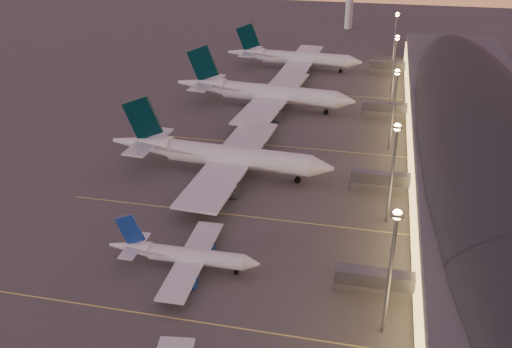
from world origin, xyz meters
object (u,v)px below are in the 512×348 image
object	(u,v)px
airliner_narrow_north	(183,255)
airliner_wide_far	(294,58)
airliner_wide_near	(219,155)
airliner_wide_mid	(264,93)

from	to	relation	value
airliner_narrow_north	airliner_wide_far	distance (m)	156.74
airliner_narrow_north	airliner_wide_near	distance (m)	46.62
airliner_narrow_north	airliner_wide_mid	size ratio (longest dim) A/B	0.48
airliner_wide_mid	airliner_wide_far	bearing A→B (deg)	92.29
airliner_wide_mid	airliner_wide_far	size ratio (longest dim) A/B	1.11
airliner_wide_near	airliner_wide_far	size ratio (longest dim) A/B	1.07
airliner_narrow_north	airliner_wide_near	size ratio (longest dim) A/B	0.50
airliner_wide_near	airliner_wide_far	xyz separation A→B (m)	(3.79, 110.44, -0.36)
airliner_wide_near	airliner_wide_mid	bearing A→B (deg)	92.40
airliner_narrow_north	airliner_wide_far	world-z (taller)	airliner_wide_far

